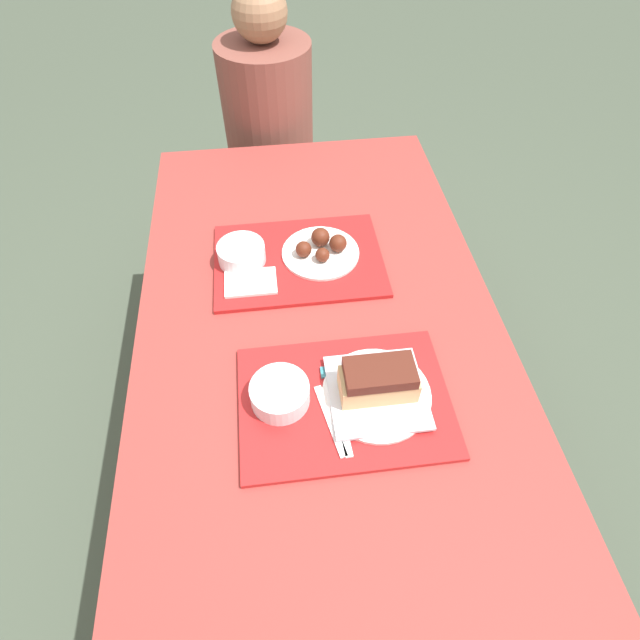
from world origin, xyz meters
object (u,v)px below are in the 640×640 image
object	(u,v)px
person_seated_across	(267,106)
tray_far	(299,260)
bowl_coleslaw_near	(280,393)
brisket_sandwich_plate	(378,386)
tray_near	(345,401)
bowl_coleslaw_far	(241,252)
wings_plate_far	(321,248)

from	to	relation	value
person_seated_across	tray_far	bearing A→B (deg)	-87.35
bowl_coleslaw_near	brisket_sandwich_plate	distance (m)	0.20
tray_far	person_seated_across	distance (m)	0.81
tray_near	tray_far	size ratio (longest dim) A/B	1.00
tray_near	person_seated_across	bearing A→B (deg)	94.26
bowl_coleslaw_near	brisket_sandwich_plate	size ratio (longest dim) A/B	0.54
tray_far	bowl_coleslaw_near	size ratio (longest dim) A/B	3.58
tray_near	bowl_coleslaw_far	distance (m)	0.50
bowl_coleslaw_far	person_seated_across	xyz separation A→B (m)	(0.11, 0.79, -0.01)
tray_near	brisket_sandwich_plate	world-z (taller)	brisket_sandwich_plate
wings_plate_far	person_seated_across	world-z (taller)	person_seated_across
bowl_coleslaw_near	wings_plate_far	world-z (taller)	wings_plate_far
tray_far	person_seated_across	world-z (taller)	person_seated_across
brisket_sandwich_plate	person_seated_across	bearing A→B (deg)	97.41
brisket_sandwich_plate	bowl_coleslaw_far	xyz separation A→B (m)	(-0.27, 0.45, -0.01)
wings_plate_far	person_seated_across	distance (m)	0.80
tray_near	bowl_coleslaw_far	xyz separation A→B (m)	(-0.21, 0.46, 0.03)
wings_plate_far	person_seated_across	xyz separation A→B (m)	(-0.10, 0.79, -0.00)
bowl_coleslaw_far	wings_plate_far	size ratio (longest dim) A/B	0.60
wings_plate_far	person_seated_across	bearing A→B (deg)	97.24
tray_near	tray_far	bearing A→B (deg)	97.15
tray_near	bowl_coleslaw_far	bearing A→B (deg)	114.17
bowl_coleslaw_near	wings_plate_far	distance (m)	0.46
brisket_sandwich_plate	bowl_coleslaw_far	world-z (taller)	brisket_sandwich_plate
bowl_coleslaw_near	brisket_sandwich_plate	xyz separation A→B (m)	(0.20, -0.01, 0.01)
bowl_coleslaw_far	brisket_sandwich_plate	bearing A→B (deg)	-58.84
tray_far	bowl_coleslaw_near	bearing A→B (deg)	-100.54
bowl_coleslaw_near	wings_plate_far	size ratio (longest dim) A/B	0.60
brisket_sandwich_plate	bowl_coleslaw_far	size ratio (longest dim) A/B	1.86
tray_far	bowl_coleslaw_far	bearing A→B (deg)	175.34
wings_plate_far	bowl_coleslaw_far	bearing A→B (deg)	-179.71
tray_near	tray_far	world-z (taller)	same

